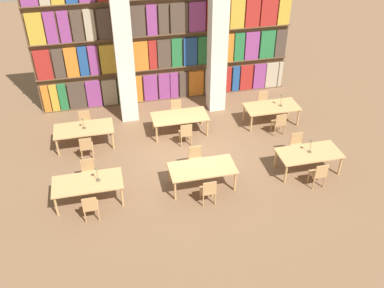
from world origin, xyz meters
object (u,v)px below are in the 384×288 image
at_px(chair_7, 85,122).
at_px(chair_8, 186,133).
at_px(chair_0, 90,206).
at_px(reading_table_2, 309,154).
at_px(chair_11, 264,102).
at_px(desk_lamp_1, 311,144).
at_px(reading_table_3, 84,130).
at_px(chair_2, 208,190).
at_px(desk_lamp_2, 83,121).
at_px(desk_lamp_0, 97,171).
at_px(chair_1, 89,172).
at_px(pillar_left, 123,43).
at_px(chair_5, 297,145).
at_px(chair_6, 86,147).
at_px(chair_10, 279,123).
at_px(reading_table_5, 272,108).
at_px(chair_9, 177,111).
at_px(reading_table_0, 88,184).
at_px(reading_table_1, 202,169).
at_px(chair_3, 196,159).
at_px(desk_lamp_3, 282,98).
at_px(reading_table_4, 180,118).
at_px(pillar_center, 218,35).
at_px(chair_4, 319,174).

height_order(chair_7, chair_8, same).
relative_size(chair_0, reading_table_2, 0.44).
relative_size(chair_8, chair_11, 1.00).
relative_size(desk_lamp_1, reading_table_3, 0.24).
distance_m(chair_2, chair_7, 5.70).
xyz_separation_m(desk_lamp_2, chair_11, (6.82, 0.74, -0.53)).
bearing_deg(reading_table_3, desk_lamp_0, -83.28).
relative_size(chair_1, chair_2, 1.00).
relative_size(pillar_left, chair_5, 6.79).
height_order(chair_6, chair_10, same).
bearing_deg(reading_table_5, reading_table_2, -88.94).
height_order(desk_lamp_2, chair_9, desk_lamp_2).
bearing_deg(desk_lamp_1, reading_table_0, 179.27).
relative_size(chair_6, chair_9, 1.00).
height_order(reading_table_2, chair_10, chair_10).
xyz_separation_m(desk_lamp_0, desk_lamp_1, (6.56, -0.09, -0.02)).
bearing_deg(reading_table_0, chair_7, 89.98).
bearing_deg(chair_8, chair_9, 90.00).
bearing_deg(desk_lamp_0, chair_11, 29.40).
relative_size(reading_table_1, chair_3, 2.26).
relative_size(chair_5, desk_lamp_3, 1.79).
xyz_separation_m(desk_lamp_2, chair_9, (3.39, 0.84, -0.53)).
bearing_deg(reading_table_2, chair_2, -167.67).
height_order(reading_table_5, chair_11, chair_11).
bearing_deg(desk_lamp_2, chair_5, -18.24).
bearing_deg(desk_lamp_2, chair_8, -11.88).
xyz_separation_m(chair_6, desk_lamp_3, (7.12, 0.69, 0.58)).
distance_m(reading_table_0, chair_8, 4.04).
bearing_deg(chair_8, chair_10, -1.62).
distance_m(reading_table_1, reading_table_3, 4.57).
bearing_deg(chair_5, chair_9, -41.87).
bearing_deg(reading_table_1, pillar_left, 110.37).
height_order(chair_6, reading_table_4, chair_6).
bearing_deg(desk_lamp_1, reading_table_3, 156.33).
relative_size(chair_8, reading_table_5, 0.44).
xyz_separation_m(desk_lamp_0, chair_5, (6.52, 0.66, -0.58)).
relative_size(pillar_left, reading_table_1, 3.00).
bearing_deg(desk_lamp_1, chair_7, 151.01).
bearing_deg(chair_11, pillar_center, -26.52).
xyz_separation_m(desk_lamp_0, chair_6, (-0.31, 2.16, -0.58)).
xyz_separation_m(chair_1, chair_2, (3.34, -1.65, 0.00)).
bearing_deg(chair_9, chair_4, 126.60).
bearing_deg(chair_11, chair_6, 12.46).
bearing_deg(reading_table_2, reading_table_4, 138.67).
distance_m(chair_2, reading_table_2, 3.57).
distance_m(reading_table_0, chair_0, 0.80).
distance_m(chair_6, chair_8, 3.37).
height_order(chair_5, chair_8, same).
distance_m(reading_table_0, reading_table_5, 7.38).
distance_m(chair_0, chair_6, 2.94).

